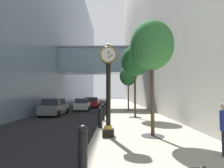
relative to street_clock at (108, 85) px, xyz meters
name	(u,v)px	position (x,y,z in m)	size (l,w,h in m)	color
ground_plane	(107,108)	(-0.75, 19.77, -2.60)	(110.00, 110.00, 0.00)	black
sidewalk_right	(124,106)	(2.06, 22.77, -2.53)	(5.62, 80.00, 0.14)	#ADA593
building_block_left	(45,28)	(-12.13, 22.73, 11.51)	(21.88, 80.00, 28.35)	slate
street_clock	(108,85)	(0.00, 0.00, 0.00)	(0.84, 0.55, 4.49)	black
bollard_nearest	(83,148)	(-0.55, -3.92, -1.83)	(0.26, 0.26, 1.22)	black
bollard_third	(100,117)	(-0.55, 2.25, -1.83)	(0.26, 0.26, 1.22)	black
bollard_fourth	(103,112)	(-0.55, 5.34, -1.83)	(0.26, 0.26, 1.22)	black
bollard_fifth	(105,109)	(-0.55, 8.43, -1.83)	(0.26, 0.26, 1.22)	black
bollard_sixth	(106,106)	(-0.55, 11.52, -1.83)	(0.26, 0.26, 1.22)	black
street_tree_near	(152,46)	(2.14, 0.10, 1.92)	(2.13, 2.13, 5.65)	#333335
street_tree_mid_near	(135,61)	(2.14, 6.98, 2.44)	(2.37, 2.37, 6.30)	#333335
street_tree_mid_far	(128,76)	(2.14, 13.86, 1.82)	(2.16, 2.16, 5.56)	#333335
car_grey_near	(54,107)	(-5.73, 9.46, -1.78)	(2.06, 4.24, 1.72)	slate
car_red_mid	(93,102)	(-3.08, 20.44, -1.80)	(2.18, 4.08, 1.66)	#AD191E
car_silver_far	(83,104)	(-3.86, 15.14, -1.83)	(2.09, 4.14, 1.60)	#B7BABF
car_blue_trailing	(90,101)	(-4.12, 25.44, -1.84)	(2.23, 4.75, 1.57)	navy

